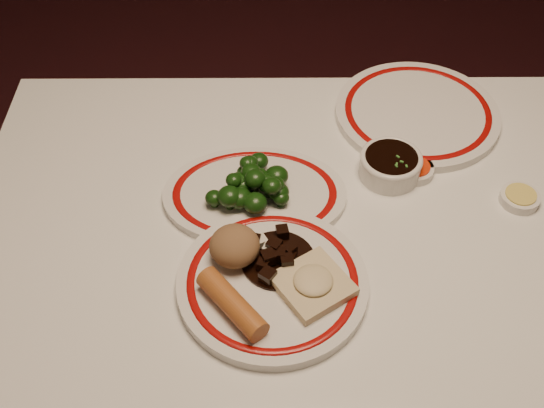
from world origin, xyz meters
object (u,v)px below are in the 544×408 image
(soy_bowl, at_px, (390,166))
(stirfry_heap, at_px, (276,256))
(spring_roll, at_px, (232,304))
(fried_wonton, at_px, (313,284))
(broccoli_plate, at_px, (255,195))
(rice_mound, at_px, (235,246))
(main_plate, at_px, (272,283))
(dining_table, at_px, (339,293))
(broccoli_pile, at_px, (255,184))

(soy_bowl, bearing_deg, stirfry_heap, -134.51)
(spring_roll, bearing_deg, fried_wonton, -20.63)
(spring_roll, distance_m, broccoli_plate, 0.23)
(rice_mound, bearing_deg, spring_roll, -90.51)
(main_plate, bearing_deg, dining_table, 26.45)
(stirfry_heap, bearing_deg, broccoli_plate, 103.10)
(fried_wonton, bearing_deg, stirfry_heap, 136.04)
(rice_mound, bearing_deg, stirfry_heap, -5.34)
(spring_roll, bearing_deg, soy_bowl, 9.12)
(rice_mound, bearing_deg, dining_table, 4.33)
(broccoli_plate, bearing_deg, dining_table, -42.42)
(dining_table, bearing_deg, stirfry_heap, -170.08)
(spring_roll, height_order, broccoli_pile, broccoli_pile)
(rice_mound, xyz_separation_m, broccoli_plate, (0.03, 0.14, -0.04))
(stirfry_heap, distance_m, broccoli_plate, 0.15)
(dining_table, distance_m, spring_roll, 0.23)
(spring_roll, xyz_separation_m, soy_bowl, (0.26, 0.29, -0.01))
(broccoli_pile, height_order, soy_bowl, broccoli_pile)
(dining_table, height_order, spring_roll, spring_roll)
(rice_mound, distance_m, broccoli_plate, 0.14)
(main_plate, bearing_deg, stirfry_heap, 81.68)
(dining_table, xyz_separation_m, main_plate, (-0.11, -0.05, 0.10))
(spring_roll, xyz_separation_m, broccoli_plate, (0.03, 0.23, -0.03))
(spring_roll, relative_size, broccoli_plate, 0.41)
(broccoli_pile, xyz_separation_m, soy_bowl, (0.23, 0.06, -0.02))
(broccoli_plate, height_order, soy_bowl, soy_bowl)
(main_plate, distance_m, soy_bowl, 0.31)
(dining_table, xyz_separation_m, broccoli_pile, (-0.14, 0.12, 0.13))
(spring_roll, xyz_separation_m, fried_wonton, (0.11, 0.04, -0.01))
(stirfry_heap, bearing_deg, fried_wonton, -43.96)
(stirfry_heap, height_order, soy_bowl, stirfry_heap)
(rice_mound, relative_size, spring_roll, 0.60)
(fried_wonton, distance_m, stirfry_heap, 0.07)
(main_plate, bearing_deg, fried_wonton, -14.21)
(soy_bowl, bearing_deg, broccoli_pile, -164.93)
(broccoli_pile, bearing_deg, stirfry_heap, -76.50)
(dining_table, height_order, fried_wonton, fried_wonton)
(rice_mound, xyz_separation_m, broccoli_pile, (0.03, 0.13, -0.00))
(main_plate, distance_m, fried_wonton, 0.06)
(broccoli_pile, distance_m, soy_bowl, 0.24)
(dining_table, bearing_deg, main_plate, -153.55)
(spring_roll, bearing_deg, broccoli_pile, 43.66)
(fried_wonton, height_order, stirfry_heap, stirfry_heap)
(rice_mound, bearing_deg, soy_bowl, 37.00)
(main_plate, relative_size, spring_roll, 2.49)
(broccoli_plate, xyz_separation_m, soy_bowl, (0.23, 0.05, 0.01))
(main_plate, xyz_separation_m, broccoli_plate, (-0.03, 0.18, -0.00))
(dining_table, relative_size, rice_mound, 16.02)
(broccoli_plate, distance_m, soy_bowl, 0.23)
(soy_bowl, bearing_deg, dining_table, -116.87)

